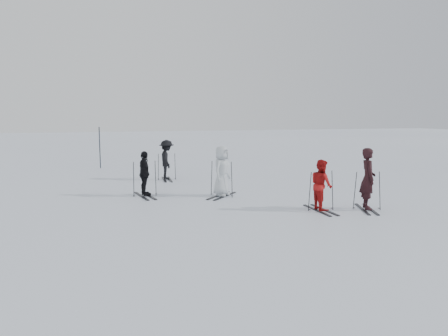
% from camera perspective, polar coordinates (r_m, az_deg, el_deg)
% --- Properties ---
extents(ground, '(120.00, 120.00, 0.00)m').
position_cam_1_polar(ground, '(14.93, 1.13, -4.27)').
color(ground, silver).
rests_on(ground, ground).
extents(skier_near_dark, '(0.66, 0.80, 1.88)m').
position_cam_1_polar(skier_near_dark, '(14.08, 18.27, -1.44)').
color(skier_near_dark, black).
rests_on(skier_near_dark, ground).
extents(skier_red, '(0.59, 0.76, 1.54)m').
position_cam_1_polar(skier_red, '(13.60, 12.60, -2.26)').
color(skier_red, '#AA1313').
rests_on(skier_red, ground).
extents(skier_grey, '(1.00, 1.02, 1.78)m').
position_cam_1_polar(skier_grey, '(15.56, -0.32, -0.48)').
color(skier_grey, silver).
rests_on(skier_grey, ground).
extents(skier_uphill_left, '(0.53, 0.98, 1.59)m').
position_cam_1_polar(skier_uphill_left, '(15.83, -10.32, -0.80)').
color(skier_uphill_left, black).
rests_on(skier_uphill_left, ground).
extents(skier_uphill_far, '(0.73, 1.18, 1.76)m').
position_cam_1_polar(skier_uphill_far, '(19.64, -7.49, 1.01)').
color(skier_uphill_far, black).
rests_on(skier_uphill_far, ground).
extents(skis_near_dark, '(1.88, 1.41, 1.22)m').
position_cam_1_polar(skis_near_dark, '(14.13, 18.22, -2.75)').
color(skis_near_dark, black).
rests_on(skis_near_dark, ground).
extents(skis_red, '(1.73, 0.93, 1.25)m').
position_cam_1_polar(skis_red, '(13.62, 12.58, -2.86)').
color(skis_red, black).
rests_on(skis_red, ground).
extents(skis_grey, '(1.96, 1.91, 1.31)m').
position_cam_1_polar(skis_grey, '(15.60, -0.32, -1.34)').
color(skis_grey, black).
rests_on(skis_grey, ground).
extents(skis_uphill_left, '(1.92, 1.21, 1.31)m').
position_cam_1_polar(skis_uphill_left, '(15.85, -10.31, -1.31)').
color(skis_uphill_left, black).
rests_on(skis_uphill_left, ground).
extents(skis_uphill_far, '(1.74, 1.01, 1.22)m').
position_cam_1_polar(skis_uphill_far, '(19.67, -7.48, 0.24)').
color(skis_uphill_far, black).
rests_on(skis_uphill_far, ground).
extents(piste_marker, '(0.06, 0.06, 2.24)m').
position_cam_1_polar(piste_marker, '(24.57, -15.92, 2.58)').
color(piste_marker, black).
rests_on(piste_marker, ground).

